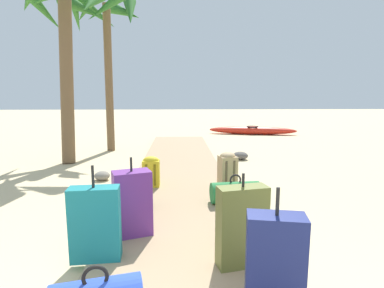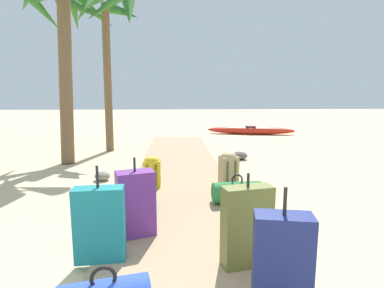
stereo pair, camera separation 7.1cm
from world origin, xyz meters
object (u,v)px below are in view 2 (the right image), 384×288
suitcase_olive (247,226)px  backpack_tan (229,169)px  suitcase_purple (136,203)px  kayak (251,130)px  duffel_bag_black (133,198)px  backpack_yellow (152,171)px  duffel_bag_green (237,192)px  suitcase_teal (100,224)px  suitcase_navy (282,266)px  palm_tree_far_left (104,20)px  palm_tree_near_left (62,24)px

suitcase_olive → backpack_tan: bearing=84.0°
suitcase_purple → kayak: 9.71m
duffel_bag_black → suitcase_purple: (0.13, -0.75, 0.20)m
backpack_yellow → kayak: (3.43, 7.31, -0.18)m
duffel_bag_black → suitcase_purple: 0.79m
duffel_bag_green → suitcase_teal: 2.10m
suitcase_teal → backpack_tan: size_ratio=1.49×
duffel_bag_green → suitcase_navy: 2.22m
duffel_bag_green → suitcase_navy: size_ratio=0.78×
suitcase_olive → backpack_yellow: bearing=112.4°
duffel_bag_black → suitcase_purple: size_ratio=0.61×
duffel_bag_black → backpack_tan: 1.64m
backpack_yellow → duffel_bag_black: backpack_yellow is taller
suitcase_purple → suitcase_navy: 1.70m
backpack_tan → kayak: bearing=73.5°
duffel_bag_black → palm_tree_far_left: bearing=105.4°
palm_tree_far_left → palm_tree_near_left: palm_tree_far_left is taller
duffel_bag_black → suitcase_purple: suitcase_purple is taller
duffel_bag_black → suitcase_purple: bearing=-80.0°
duffel_bag_green → suitcase_purple: suitcase_purple is taller
palm_tree_near_left → suitcase_navy: bearing=-59.5°
suitcase_teal → suitcase_purple: bearing=62.7°
backpack_yellow → suitcase_olive: bearing=-67.6°
suitcase_purple → palm_tree_near_left: 5.37m
duffel_bag_green → palm_tree_far_left: palm_tree_far_left is taller
suitcase_purple → suitcase_olive: bearing=-32.2°
palm_tree_far_left → kayak: palm_tree_far_left is taller
suitcase_purple → palm_tree_near_left: palm_tree_near_left is taller
suitcase_teal → palm_tree_far_left: bearing=101.2°
backpack_yellow → duffel_bag_black: (-0.17, -1.00, -0.11)m
suitcase_navy → kayak: (2.35, 10.34, -0.27)m
duffel_bag_black → duffel_bag_green: 1.42m
suitcase_teal → suitcase_navy: size_ratio=0.97×
duffel_bag_green → palm_tree_near_left: (-3.34, 3.22, 2.89)m
backpack_yellow → duffel_bag_black: bearing=-99.8°
palm_tree_near_left → kayak: 7.98m
backpack_tan → suitcase_purple: bearing=-128.5°
duffel_bag_green → palm_tree_far_left: size_ratio=0.16×
duffel_bag_black → suitcase_teal: 1.27m
duffel_bag_green → suitcase_purple: size_ratio=0.83×
backpack_yellow → palm_tree_near_left: palm_tree_near_left is taller
duffel_bag_black → kayak: 9.06m
suitcase_olive → suitcase_navy: bearing=-81.9°
backpack_yellow → duffel_bag_green: bearing=-34.0°
suitcase_purple → kayak: suitcase_purple is taller
suitcase_navy → palm_tree_near_left: 6.85m
duffel_bag_black → suitcase_navy: suitcase_navy is taller
backpack_yellow → suitcase_purple: 1.76m
palm_tree_far_left → kayak: size_ratio=1.26×
duffel_bag_green → palm_tree_near_left: size_ratio=0.17×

